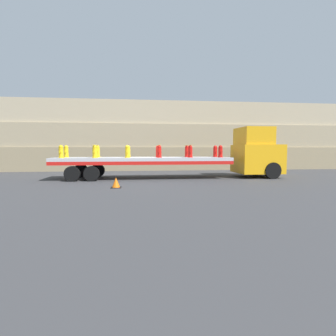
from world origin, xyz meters
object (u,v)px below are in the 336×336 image
at_px(fire_hydrant_yellow_far_1, 98,151).
at_px(fire_hydrant_red_far_4, 187,151).
at_px(fire_hydrant_red_near_4, 190,152).
at_px(flatbed_trailer, 135,161).
at_px(fire_hydrant_yellow_near_2, 127,152).
at_px(fire_hydrant_yellow_near_1, 95,152).
at_px(fire_hydrant_red_near_5, 220,152).
at_px(fire_hydrant_red_near_3, 159,152).
at_px(fire_hydrant_yellow_far_2, 128,151).
at_px(traffic_cone, 116,183).
at_px(fire_hydrant_yellow_near_0, 61,152).
at_px(truck_cab, 258,153).
at_px(fire_hydrant_red_far_5, 215,151).
at_px(fire_hydrant_yellow_far_0, 66,152).
at_px(fire_hydrant_red_far_3, 158,151).

bearing_deg(fire_hydrant_yellow_far_1, fire_hydrant_red_far_4, 0.00).
bearing_deg(fire_hydrant_red_near_4, fire_hydrant_red_far_4, 90.00).
distance_m(fire_hydrant_yellow_far_1, fire_hydrant_red_far_4, 5.66).
height_order(flatbed_trailer, fire_hydrant_red_near_4, fire_hydrant_red_near_4).
bearing_deg(fire_hydrant_yellow_near_2, fire_hydrant_yellow_near_1, 180.00).
xyz_separation_m(fire_hydrant_yellow_near_1, fire_hydrant_yellow_near_2, (1.89, 0.00, 0.00)).
bearing_deg(fire_hydrant_red_near_5, fire_hydrant_yellow_near_1, 180.00).
xyz_separation_m(fire_hydrant_yellow_far_1, fire_hydrant_red_near_3, (3.77, -1.09, 0.00)).
xyz_separation_m(fire_hydrant_yellow_near_2, fire_hydrant_yellow_far_2, (0.00, 1.09, 0.00)).
xyz_separation_m(fire_hydrant_red_near_5, traffic_cone, (-6.07, -3.29, -1.42)).
height_order(flatbed_trailer, fire_hydrant_yellow_far_2, fire_hydrant_yellow_far_2).
relative_size(flatbed_trailer, fire_hydrant_red_near_4, 14.27).
relative_size(fire_hydrant_yellow_near_1, fire_hydrant_yellow_far_2, 1.00).
bearing_deg(fire_hydrant_yellow_near_0, fire_hydrant_red_far_4, 8.19).
distance_m(fire_hydrant_yellow_far_2, fire_hydrant_red_near_3, 2.18).
height_order(truck_cab, fire_hydrant_yellow_far_1, truck_cab).
relative_size(fire_hydrant_red_far_5, traffic_cone, 1.53).
bearing_deg(fire_hydrant_red_near_4, fire_hydrant_yellow_far_0, 171.81).
height_order(fire_hydrant_red_near_4, traffic_cone, fire_hydrant_red_near_4).
bearing_deg(fire_hydrant_red_near_5, fire_hydrant_red_far_4, 150.07).
bearing_deg(fire_hydrant_red_far_3, fire_hydrant_yellow_far_0, 180.00).
bearing_deg(traffic_cone, fire_hydrant_red_near_3, 55.09).
distance_m(flatbed_trailer, fire_hydrant_yellow_near_0, 4.30).
relative_size(fire_hydrant_yellow_far_2, fire_hydrant_red_near_5, 1.00).
relative_size(fire_hydrant_yellow_near_1, fire_hydrant_red_near_3, 1.00).
bearing_deg(fire_hydrant_yellow_far_0, traffic_cone, -52.48).
height_order(fire_hydrant_yellow_near_1, fire_hydrant_red_near_4, same).
bearing_deg(fire_hydrant_yellow_far_2, truck_cab, -3.74).
distance_m(fire_hydrant_yellow_far_2, fire_hydrant_red_far_4, 3.77).
bearing_deg(fire_hydrant_yellow_near_1, traffic_cone, -65.86).
relative_size(fire_hydrant_red_near_4, fire_hydrant_red_far_5, 1.00).
bearing_deg(flatbed_trailer, traffic_cone, -102.76).
distance_m(fire_hydrant_yellow_near_0, fire_hydrant_red_far_5, 9.49).
height_order(flatbed_trailer, fire_hydrant_red_far_4, fire_hydrant_red_far_4).
distance_m(fire_hydrant_yellow_near_0, fire_hydrant_red_near_5, 9.43).
distance_m(fire_hydrant_yellow_far_2, fire_hydrant_red_near_4, 3.92).
bearing_deg(fire_hydrant_yellow_far_1, truck_cab, -3.05).
height_order(fire_hydrant_yellow_near_0, fire_hydrant_yellow_near_2, same).
bearing_deg(truck_cab, fire_hydrant_red_far_5, 168.44).
bearing_deg(fire_hydrant_yellow_near_0, flatbed_trailer, 7.31).
bearing_deg(fire_hydrant_red_near_4, fire_hydrant_yellow_near_0, 180.00).
distance_m(fire_hydrant_yellow_near_0, fire_hydrant_red_near_3, 5.66).
relative_size(fire_hydrant_yellow_near_0, fire_hydrant_yellow_far_0, 1.00).
height_order(fire_hydrant_yellow_near_2, fire_hydrant_red_near_4, same).
bearing_deg(fire_hydrant_red_near_4, fire_hydrant_red_near_3, 180.00).
height_order(fire_hydrant_yellow_far_2, fire_hydrant_red_near_3, same).
xyz_separation_m(flatbed_trailer, fire_hydrant_yellow_near_0, (-4.23, -0.54, 0.57)).
height_order(fire_hydrant_yellow_near_1, fire_hydrant_red_far_4, same).
relative_size(fire_hydrant_yellow_near_1, fire_hydrant_red_near_4, 1.00).
bearing_deg(fire_hydrant_yellow_far_0, fire_hydrant_yellow_far_1, 0.00).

